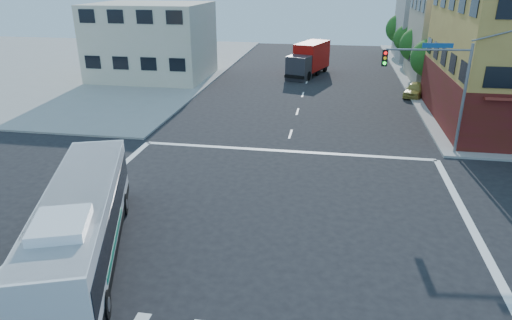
# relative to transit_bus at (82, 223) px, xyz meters

# --- Properties ---
(ground) EXTENTS (120.00, 120.00, 0.00)m
(ground) POSITION_rel_transit_bus_xyz_m (6.55, 4.08, -1.67)
(ground) COLOR black
(ground) RESTS_ON ground
(sidewalk_nw) EXTENTS (50.00, 50.00, 0.15)m
(sidewalk_nw) POSITION_rel_transit_bus_xyz_m (-28.45, 39.08, -1.59)
(sidewalk_nw) COLOR gray
(sidewalk_nw) RESTS_ON ground
(building_east_near) EXTENTS (12.06, 10.06, 9.00)m
(building_east_near) POSITION_rel_transit_bus_xyz_m (23.53, 38.06, 2.84)
(building_east_near) COLOR tan
(building_east_near) RESTS_ON ground
(building_east_far) EXTENTS (12.06, 10.06, 10.00)m
(building_east_far) POSITION_rel_transit_bus_xyz_m (23.52, 52.06, 3.34)
(building_east_far) COLOR gray
(building_east_far) RESTS_ON ground
(building_west) EXTENTS (12.06, 10.06, 8.00)m
(building_west) POSITION_rel_transit_bus_xyz_m (-10.47, 34.06, 2.34)
(building_west) COLOR beige
(building_west) RESTS_ON ground
(signal_mast_ne) EXTENTS (7.91, 1.13, 8.07)m
(signal_mast_ne) POSITION_rel_transit_bus_xyz_m (15.62, 14.70, 3.31)
(signal_mast_ne) COLOR gray
(signal_mast_ne) RESTS_ON ground
(street_tree_a) EXTENTS (3.60, 3.60, 5.53)m
(street_tree_a) POSITION_rel_transit_bus_xyz_m (18.45, 32.01, 1.92)
(street_tree_a) COLOR #3A2715
(street_tree_a) RESTS_ON ground
(street_tree_b) EXTENTS (3.80, 3.80, 5.79)m
(street_tree_b) POSITION_rel_transit_bus_xyz_m (18.45, 40.01, 2.09)
(street_tree_b) COLOR #3A2715
(street_tree_b) RESTS_ON ground
(street_tree_c) EXTENTS (3.40, 3.40, 5.29)m
(street_tree_c) POSITION_rel_transit_bus_xyz_m (18.45, 48.01, 1.79)
(street_tree_c) COLOR #3A2715
(street_tree_c) RESTS_ON ground
(street_tree_d) EXTENTS (4.00, 4.00, 6.03)m
(street_tree_d) POSITION_rel_transit_bus_xyz_m (18.45, 56.01, 2.21)
(street_tree_d) COLOR #3A2715
(street_tree_d) RESTS_ON ground
(transit_bus) EXTENTS (6.23, 11.65, 3.41)m
(transit_bus) POSITION_rel_transit_bus_xyz_m (0.00, 0.00, 0.00)
(transit_bus) COLOR black
(transit_bus) RESTS_ON ground
(box_truck) EXTENTS (4.67, 8.34, 3.61)m
(box_truck) POSITION_rel_transit_bus_xyz_m (6.43, 38.54, 0.08)
(box_truck) COLOR #2A2A30
(box_truck) RESTS_ON ground
(parked_car) EXTENTS (2.85, 4.25, 1.34)m
(parked_car) POSITION_rel_transit_bus_xyz_m (17.07, 30.18, -0.99)
(parked_car) COLOR #B9AB4A
(parked_car) RESTS_ON ground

